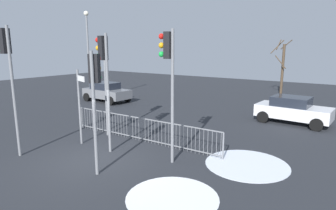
{
  "coord_description": "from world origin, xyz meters",
  "views": [
    {
      "loc": [
        7.93,
        -6.81,
        4.1
      ],
      "look_at": [
        0.97,
        3.37,
        1.62
      ],
      "focal_mm": 30.67,
      "sensor_mm": 36.0,
      "label": 1
    }
  ],
  "objects_px": {
    "traffic_light_mid_left": "(169,67)",
    "bare_tree_left": "(282,68)",
    "traffic_light_rear_left": "(104,63)",
    "street_lamp": "(88,47)",
    "traffic_light_rear_right": "(95,85)",
    "traffic_light_foreground_left": "(104,66)",
    "car_white_near": "(293,110)",
    "traffic_light_mid_right": "(8,62)",
    "direction_sign_post": "(80,103)",
    "car_grey_mid": "(106,92)"
  },
  "relations": [
    {
      "from": "traffic_light_mid_left",
      "to": "bare_tree_left",
      "type": "height_order",
      "value": "bare_tree_left"
    },
    {
      "from": "traffic_light_rear_left",
      "to": "street_lamp",
      "type": "bearing_deg",
      "value": 86.54
    },
    {
      "from": "traffic_light_rear_right",
      "to": "street_lamp",
      "type": "distance_m",
      "value": 13.69
    },
    {
      "from": "traffic_light_rear_left",
      "to": "traffic_light_mid_left",
      "type": "distance_m",
      "value": 4.49
    },
    {
      "from": "traffic_light_mid_left",
      "to": "traffic_light_foreground_left",
      "type": "relative_size",
      "value": 1.02
    },
    {
      "from": "car_white_near",
      "to": "bare_tree_left",
      "type": "bearing_deg",
      "value": 110.55
    },
    {
      "from": "traffic_light_rear_left",
      "to": "street_lamp",
      "type": "height_order",
      "value": "street_lamp"
    },
    {
      "from": "traffic_light_mid_left",
      "to": "street_lamp",
      "type": "xyz_separation_m",
      "value": [
        -11.9,
        6.64,
        0.67
      ]
    },
    {
      "from": "traffic_light_mid_right",
      "to": "traffic_light_rear_left",
      "type": "bearing_deg",
      "value": -23.22
    },
    {
      "from": "traffic_light_mid_left",
      "to": "car_white_near",
      "type": "height_order",
      "value": "traffic_light_mid_left"
    },
    {
      "from": "direction_sign_post",
      "to": "car_white_near",
      "type": "distance_m",
      "value": 11.16
    },
    {
      "from": "direction_sign_post",
      "to": "bare_tree_left",
      "type": "bearing_deg",
      "value": 96.49
    },
    {
      "from": "car_white_near",
      "to": "traffic_light_mid_left",
      "type": "bearing_deg",
      "value": -103.56
    },
    {
      "from": "car_grey_mid",
      "to": "car_white_near",
      "type": "distance_m",
      "value": 13.27
    },
    {
      "from": "car_white_near",
      "to": "street_lamp",
      "type": "height_order",
      "value": "street_lamp"
    },
    {
      "from": "traffic_light_foreground_left",
      "to": "street_lamp",
      "type": "relative_size",
      "value": 0.69
    },
    {
      "from": "car_grey_mid",
      "to": "traffic_light_foreground_left",
      "type": "bearing_deg",
      "value": -41.17
    },
    {
      "from": "car_white_near",
      "to": "street_lamp",
      "type": "relative_size",
      "value": 0.58
    },
    {
      "from": "traffic_light_rear_right",
      "to": "car_white_near",
      "type": "bearing_deg",
      "value": 46.99
    },
    {
      "from": "traffic_light_rear_right",
      "to": "car_grey_mid",
      "type": "xyz_separation_m",
      "value": [
        -9.27,
        9.23,
        -2.17
      ]
    },
    {
      "from": "traffic_light_foreground_left",
      "to": "car_white_near",
      "type": "relative_size",
      "value": 1.19
    },
    {
      "from": "traffic_light_rear_left",
      "to": "street_lamp",
      "type": "xyz_separation_m",
      "value": [
        -7.56,
        5.52,
        0.75
      ]
    },
    {
      "from": "car_grey_mid",
      "to": "bare_tree_left",
      "type": "bearing_deg",
      "value": 46.02
    },
    {
      "from": "direction_sign_post",
      "to": "car_grey_mid",
      "type": "relative_size",
      "value": 0.83
    },
    {
      "from": "traffic_light_foreground_left",
      "to": "street_lamp",
      "type": "height_order",
      "value": "street_lamp"
    },
    {
      "from": "direction_sign_post",
      "to": "bare_tree_left",
      "type": "distance_m",
      "value": 18.12
    },
    {
      "from": "traffic_light_rear_right",
      "to": "street_lamp",
      "type": "height_order",
      "value": "street_lamp"
    },
    {
      "from": "traffic_light_mid_right",
      "to": "street_lamp",
      "type": "relative_size",
      "value": 0.72
    },
    {
      "from": "traffic_light_foreground_left",
      "to": "street_lamp",
      "type": "distance_m",
      "value": 11.69
    },
    {
      "from": "direction_sign_post",
      "to": "traffic_light_rear_left",
      "type": "bearing_deg",
      "value": 114.36
    },
    {
      "from": "traffic_light_mid_left",
      "to": "car_grey_mid",
      "type": "distance_m",
      "value": 13.13
    },
    {
      "from": "bare_tree_left",
      "to": "car_grey_mid",
      "type": "bearing_deg",
      "value": -136.41
    },
    {
      "from": "traffic_light_rear_right",
      "to": "street_lamp",
      "type": "xyz_separation_m",
      "value": [
        -10.5,
        8.71,
        1.19
      ]
    },
    {
      "from": "traffic_light_rear_right",
      "to": "direction_sign_post",
      "type": "bearing_deg",
      "value": 128.41
    },
    {
      "from": "traffic_light_rear_left",
      "to": "car_grey_mid",
      "type": "xyz_separation_m",
      "value": [
        -6.33,
        6.04,
        -2.61
      ]
    },
    {
      "from": "car_white_near",
      "to": "street_lamp",
      "type": "distance_m",
      "value": 14.93
    },
    {
      "from": "traffic_light_mid_right",
      "to": "car_grey_mid",
      "type": "xyz_separation_m",
      "value": [
        -5.45,
        9.93,
        -2.8
      ]
    },
    {
      "from": "bare_tree_left",
      "to": "traffic_light_mid_right",
      "type": "bearing_deg",
      "value": -104.23
    },
    {
      "from": "bare_tree_left",
      "to": "traffic_light_mid_left",
      "type": "bearing_deg",
      "value": -89.45
    },
    {
      "from": "direction_sign_post",
      "to": "street_lamp",
      "type": "xyz_separation_m",
      "value": [
        -7.7,
        7.13,
        2.34
      ]
    },
    {
      "from": "car_grey_mid",
      "to": "street_lamp",
      "type": "height_order",
      "value": "street_lamp"
    },
    {
      "from": "traffic_light_foreground_left",
      "to": "traffic_light_rear_right",
      "type": "distance_m",
      "value": 2.08
    },
    {
      "from": "traffic_light_mid_right",
      "to": "direction_sign_post",
      "type": "distance_m",
      "value": 3.06
    },
    {
      "from": "car_grey_mid",
      "to": "traffic_light_mid_left",
      "type": "bearing_deg",
      "value": -31.42
    },
    {
      "from": "traffic_light_rear_left",
      "to": "traffic_light_rear_right",
      "type": "height_order",
      "value": "traffic_light_rear_left"
    },
    {
      "from": "traffic_light_mid_left",
      "to": "car_white_near",
      "type": "bearing_deg",
      "value": -27.17
    },
    {
      "from": "traffic_light_mid_right",
      "to": "street_lamp",
      "type": "bearing_deg",
      "value": 24.8
    },
    {
      "from": "traffic_light_rear_left",
      "to": "traffic_light_foreground_left",
      "type": "height_order",
      "value": "traffic_light_foreground_left"
    },
    {
      "from": "traffic_light_mid_right",
      "to": "traffic_light_rear_left",
      "type": "distance_m",
      "value": 4.0
    },
    {
      "from": "traffic_light_mid_right",
      "to": "car_grey_mid",
      "type": "distance_m",
      "value": 11.67
    }
  ]
}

